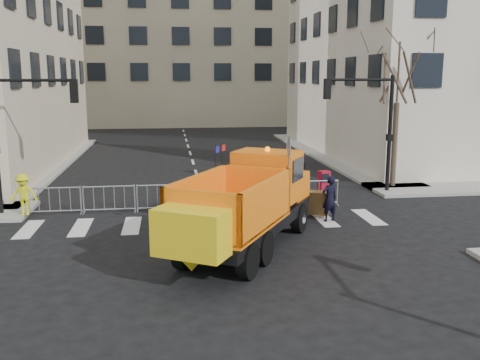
{
  "coord_description": "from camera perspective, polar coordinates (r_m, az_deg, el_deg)",
  "views": [
    {
      "loc": [
        -1.49,
        -13.64,
        5.34
      ],
      "look_at": [
        0.68,
        2.5,
        2.18
      ],
      "focal_mm": 40.0,
      "sensor_mm": 36.0,
      "label": 1
    }
  ],
  "objects": [
    {
      "name": "ground",
      "position": [
        14.72,
        -1.33,
        -10.27
      ],
      "size": [
        120.0,
        120.0,
        0.0
      ],
      "primitive_type": "plane",
      "color": "black",
      "rests_on": "ground"
    },
    {
      "name": "sidewalk_back",
      "position": [
        22.81,
        -3.7,
        -2.38
      ],
      "size": [
        64.0,
        5.0,
        0.15
      ],
      "primitive_type": "cube",
      "color": "gray",
      "rests_on": "ground"
    },
    {
      "name": "building_far",
      "position": [
        65.99,
        -6.6,
        16.71
      ],
      "size": [
        30.0,
        18.0,
        24.0
      ],
      "primitive_type": "cube",
      "color": "tan",
      "rests_on": "ground"
    },
    {
      "name": "traffic_light_right",
      "position": [
        25.34,
        15.67,
        4.6
      ],
      "size": [
        0.18,
        0.18,
        5.4
      ],
      "primitive_type": "cylinder",
      "color": "black",
      "rests_on": "ground"
    },
    {
      "name": "crowd_barriers",
      "position": [
        21.79,
        -5.51,
        -1.76
      ],
      "size": [
        12.6,
        0.6,
        1.1
      ],
      "primitive_type": null,
      "color": "#9EA0A5",
      "rests_on": "ground"
    },
    {
      "name": "street_tree",
      "position": [
        26.45,
        16.34,
        7.1
      ],
      "size": [
        3.0,
        3.0,
        7.5
      ],
      "primitive_type": null,
      "color": "#382B21",
      "rests_on": "ground"
    },
    {
      "name": "plow_truck",
      "position": [
        16.38,
        0.58,
        -2.41
      ],
      "size": [
        6.59,
        8.92,
        3.47
      ],
      "rotation": [
        0.0,
        0.0,
        1.04
      ],
      "color": "black",
      "rests_on": "ground"
    },
    {
      "name": "cop_a",
      "position": [
        20.18,
        9.54,
        -1.99
      ],
      "size": [
        0.72,
        0.57,
        1.72
      ],
      "primitive_type": "imported",
      "rotation": [
        0.0,
        0.0,
        3.42
      ],
      "color": "black",
      "rests_on": "ground"
    },
    {
      "name": "cop_b",
      "position": [
        21.72,
        6.3,
        -0.57
      ],
      "size": [
        1.06,
        0.87,
        2.03
      ],
      "primitive_type": "imported",
      "rotation": [
        0.0,
        0.0,
        3.03
      ],
      "color": "black",
      "rests_on": "ground"
    },
    {
      "name": "cop_c",
      "position": [
        20.95,
        5.25,
        -1.46
      ],
      "size": [
        0.77,
        1.07,
        1.68
      ],
      "primitive_type": "imported",
      "rotation": [
        0.0,
        0.0,
        4.31
      ],
      "color": "black",
      "rests_on": "ground"
    },
    {
      "name": "worker",
      "position": [
        21.83,
        -22.08,
        -1.43
      ],
      "size": [
        1.04,
        0.61,
        1.6
      ],
      "primitive_type": "imported",
      "rotation": [
        0.0,
        0.0,
        -0.01
      ],
      "color": "#CAD118",
      "rests_on": "sidewalk_back"
    },
    {
      "name": "newspaper_box",
      "position": [
        23.9,
        8.93,
        -0.34
      ],
      "size": [
        0.53,
        0.49,
        1.1
      ],
      "primitive_type": "cube",
      "rotation": [
        0.0,
        0.0,
        0.24
      ],
      "color": "#A30C24",
      "rests_on": "sidewalk_back"
    }
  ]
}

